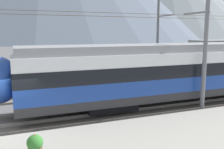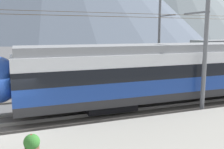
{
  "view_description": "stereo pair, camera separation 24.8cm",
  "coord_description": "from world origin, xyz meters",
  "px_view_note": "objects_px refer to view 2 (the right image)",
  "views": [
    {
      "loc": [
        0.25,
        -12.03,
        4.55
      ],
      "look_at": [
        6.11,
        2.91,
        1.9
      ],
      "focal_mm": 40.96,
      "sensor_mm": 36.0,
      "label": 1
    },
    {
      "loc": [
        0.48,
        -12.11,
        4.55
      ],
      "look_at": [
        6.11,
        2.91,
        1.9
      ],
      "focal_mm": 40.96,
      "sensor_mm": 36.0,
      "label": 2
    }
  ],
  "objects_px": {
    "train_near_platform": "(215,68)",
    "catenary_mast_mid": "(204,36)",
    "catenary_mast_far_side": "(160,36)",
    "potted_plant_platform_edge": "(32,144)"
  },
  "relations": [
    {
      "from": "train_near_platform",
      "to": "potted_plant_platform_edge",
      "type": "relative_size",
      "value": 35.56
    },
    {
      "from": "catenary_mast_mid",
      "to": "catenary_mast_far_side",
      "type": "bearing_deg",
      "value": 73.61
    },
    {
      "from": "catenary_mast_far_side",
      "to": "potted_plant_platform_edge",
      "type": "xyz_separation_m",
      "value": [
        -12.21,
        -12.04,
        -3.5
      ]
    },
    {
      "from": "catenary_mast_mid",
      "to": "catenary_mast_far_side",
      "type": "distance_m",
      "value": 9.53
    },
    {
      "from": "catenary_mast_mid",
      "to": "catenary_mast_far_side",
      "type": "relative_size",
      "value": 1.0
    },
    {
      "from": "train_near_platform",
      "to": "catenary_mast_mid",
      "type": "relative_size",
      "value": 0.62
    },
    {
      "from": "train_near_platform",
      "to": "catenary_mast_far_side",
      "type": "bearing_deg",
      "value": 88.38
    },
    {
      "from": "catenary_mast_far_side",
      "to": "train_near_platform",
      "type": "bearing_deg",
      "value": -91.62
    },
    {
      "from": "train_near_platform",
      "to": "catenary_mast_mid",
      "type": "bearing_deg",
      "value": -144.67
    },
    {
      "from": "catenary_mast_mid",
      "to": "potted_plant_platform_edge",
      "type": "bearing_deg",
      "value": -163.08
    }
  ]
}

